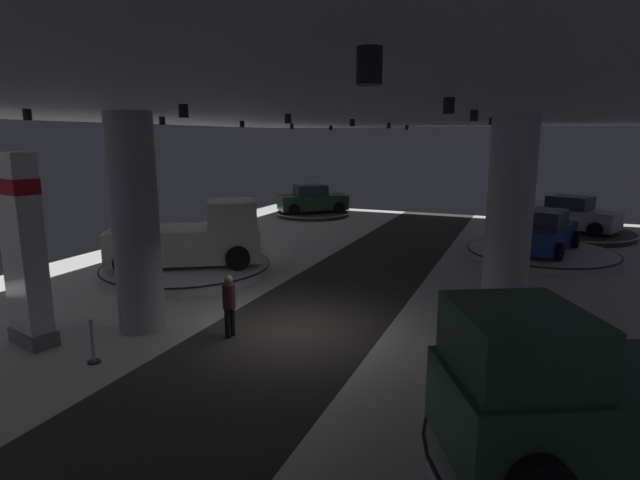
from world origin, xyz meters
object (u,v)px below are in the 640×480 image
display_platform_near_right (619,462)px  display_car_deep_left (312,200)px  display_platform_deep_left (313,214)px  display_platform_deep_right (570,233)px  pickup_truck_mid_left (195,239)px  display_car_deep_right (571,215)px  display_platform_far_right (541,253)px  pickup_truck_near_right (606,397)px  column_right (509,218)px  visitor_walking_near (229,302)px  column_left (136,224)px  brand_sign_pylon (23,248)px  display_platform_mid_left (187,268)px  display_car_far_right (543,232)px

display_platform_near_right → display_car_deep_left: (-14.08, 21.15, 0.86)m
display_platform_deep_left → display_platform_deep_right: size_ratio=0.77×
pickup_truck_mid_left → display_car_deep_right: 18.58m
display_platform_far_right → pickup_truck_near_right: bearing=-87.6°
column_right → pickup_truck_mid_left: (-10.63, 0.55, -1.47)m
display_platform_far_right → visitor_walking_near: 14.31m
column_right → visitor_walking_near: 7.69m
column_right → display_platform_deep_right: bearing=79.6°
pickup_truck_near_right → display_car_deep_right: 20.33m
display_platform_far_right → display_platform_deep_right: bearing=75.7°
column_left → brand_sign_pylon: column_left is taller
brand_sign_pylon → display_platform_deep_left: (-1.73, 21.06, -2.21)m
display_car_deep_left → visitor_walking_near: bearing=-72.6°
display_platform_mid_left → display_car_deep_right: 18.91m
brand_sign_pylon → pickup_truck_near_right: size_ratio=0.80×
column_left → pickup_truck_near_right: bearing=-11.3°
column_left → pickup_truck_mid_left: bearing=111.6°
column_right → pickup_truck_mid_left: column_right is taller
column_left → display_car_deep_right: size_ratio=1.20×
column_left → visitor_walking_near: bearing=8.5°
display_platform_near_right → pickup_truck_near_right: bearing=-153.0°
display_platform_deep_left → display_platform_mid_left: bearing=-85.3°
brand_sign_pylon → display_car_deep_right: 23.83m
display_platform_far_right → display_platform_deep_left: bearing=153.4°
column_left → pickup_truck_near_right: size_ratio=0.97×
display_car_deep_left → display_car_far_right: display_car_far_right is taller
display_car_deep_left → display_car_deep_right: display_car_deep_right is taller
display_platform_near_right → display_platform_deep_left: display_platform_near_right is taller
display_platform_deep_right → display_car_deep_right: 0.89m
display_car_deep_left → display_platform_mid_left: display_car_deep_left is taller
brand_sign_pylon → display_platform_far_right: bearing=51.7°
display_platform_far_right → visitor_walking_near: bearing=-120.5°
display_platform_deep_left → visitor_walking_near: (5.89, -18.90, 0.76)m
pickup_truck_near_right → display_platform_far_right: size_ratio=0.96×
column_right → display_car_deep_right: column_right is taller
display_car_far_right → display_car_deep_right: bearing=76.0°
display_platform_near_right → display_platform_deep_left: size_ratio=1.25×
column_right → display_platform_far_right: (1.08, 8.12, -2.59)m
display_car_far_right → pickup_truck_near_right: bearing=-87.6°
display_platform_near_right → display_car_deep_right: (0.49, 20.16, 0.89)m
column_right → brand_sign_pylon: 12.14m
display_car_far_right → column_right: bearing=-97.6°
display_platform_deep_left → display_car_far_right: display_car_far_right is taller
display_platform_deep_right → display_car_deep_left: bearing=176.1°
display_platform_far_right → column_left: bearing=-127.4°
display_car_deep_left → display_platform_deep_right: bearing=-3.9°
display_platform_near_right → display_car_far_right: size_ratio=1.27×
pickup_truck_mid_left → pickup_truck_near_right: bearing=-30.1°
brand_sign_pylon → display_platform_deep_right: 23.90m
display_platform_near_right → display_car_deep_right: size_ratio=1.26×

